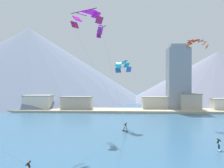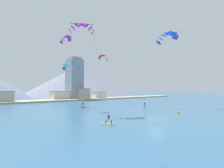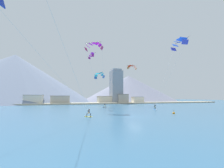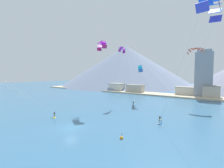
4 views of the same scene
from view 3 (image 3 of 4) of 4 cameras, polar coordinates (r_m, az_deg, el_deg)
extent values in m
plane|color=#336084|center=(30.92, 8.70, -12.14)|extent=(400.00, 400.00, 0.00)
cube|color=#337FDB|center=(48.87, 16.13, -9.32)|extent=(0.73, 1.50, 0.07)
cylinder|color=#14232D|center=(49.21, 15.95, -8.82)|extent=(0.18, 0.27, 0.76)
cylinder|color=#14232D|center=(48.47, 16.30, -8.87)|extent=(0.18, 0.27, 0.76)
cube|color=yellow|center=(48.81, 16.11, -8.35)|extent=(0.36, 0.31, 0.12)
cylinder|color=#14232D|center=(48.76, 16.00, -7.96)|extent=(0.46, 0.31, 0.65)
cylinder|color=#14232D|center=(48.90, 16.05, -7.73)|extent=(0.55, 0.20, 0.42)
cylinder|color=#14232D|center=(48.67, 16.16, -7.74)|extent=(0.55, 0.20, 0.42)
cylinder|color=black|center=(48.85, 16.30, -7.76)|extent=(0.14, 0.52, 0.03)
sphere|color=tan|center=(48.69, 15.83, -7.49)|extent=(0.23, 0.23, 0.23)
cone|color=white|center=(48.06, 16.53, -9.31)|extent=(0.41, 0.37, 0.36)
cube|color=yellow|center=(30.27, -8.88, -12.22)|extent=(1.41, 1.23, 0.07)
cylinder|color=black|center=(30.04, -8.20, -11.58)|extent=(0.25, 0.22, 0.67)
cylinder|color=black|center=(30.41, -9.54, -11.48)|extent=(0.25, 0.22, 0.67)
cube|color=orange|center=(30.18, -8.86, -10.83)|extent=(0.34, 0.36, 0.12)
cylinder|color=black|center=(30.23, -8.78, -10.23)|extent=(0.39, 0.42, 0.57)
cylinder|color=black|center=(30.08, -8.68, -9.95)|extent=(0.36, 0.43, 0.37)
cylinder|color=black|center=(30.18, -9.05, -9.93)|extent=(0.36, 0.43, 0.37)
cylinder|color=black|center=(29.97, -9.03, -10.02)|extent=(0.43, 0.34, 0.03)
sphere|color=brown|center=(30.32, -8.65, -9.55)|extent=(0.21, 0.21, 0.21)
cone|color=white|center=(30.68, -10.34, -11.98)|extent=(0.46, 0.47, 0.36)
cube|color=black|center=(54.82, -2.77, -9.03)|extent=(1.28, 1.38, 0.07)
cylinder|color=#231E28|center=(54.57, -2.41, -8.63)|extent=(0.25, 0.26, 0.73)
cylinder|color=#231E28|center=(55.01, -3.11, -8.60)|extent=(0.25, 0.26, 0.73)
cube|color=yellow|center=(54.77, -2.76, -8.19)|extent=(0.39, 0.38, 0.12)
cylinder|color=#231E28|center=(54.80, -2.72, -7.84)|extent=(0.41, 0.40, 0.62)
cylinder|color=#231E28|center=(54.65, -2.68, -7.66)|extent=(0.45, 0.41, 0.40)
cylinder|color=#231E28|center=(54.78, -2.89, -7.66)|extent=(0.45, 0.41, 0.40)
cylinder|color=black|center=(54.56, -2.89, -7.70)|extent=(0.37, 0.41, 0.03)
sphere|color=brown|center=(54.87, -2.67, -7.42)|extent=(0.22, 0.22, 0.22)
cone|color=white|center=(55.30, -3.52, -8.92)|extent=(0.47, 0.46, 0.36)
cube|color=#3F43C5|center=(57.94, 22.40, 12.15)|extent=(2.02, 0.97, 1.47)
cube|color=blue|center=(57.59, 22.93, 13.41)|extent=(2.09, 1.40, 1.25)
cube|color=blue|center=(56.86, 23.59, 14.42)|extent=(2.14, 1.70, 0.88)
cube|color=blue|center=(55.82, 24.33, 15.09)|extent=(2.15, 1.84, 0.39)
cube|color=blue|center=(54.59, 25.04, 15.30)|extent=(2.11, 1.88, 0.88)
cube|color=blue|center=(53.33, 25.65, 15.00)|extent=(2.04, 1.74, 1.25)
cube|color=#3F43C5|center=(52.18, 26.06, 14.21)|extent=(1.95, 1.43, 1.47)
cylinder|color=black|center=(56.18, 25.09, 14.85)|extent=(0.66, 7.16, 0.10)
cylinder|color=silver|center=(52.59, 19.48, 2.69)|extent=(8.92, 1.87, 18.61)
cylinder|color=silver|center=(49.22, 21.32, 3.26)|extent=(7.25, 5.55, 18.61)
cylinder|color=silver|center=(22.37, -14.36, 4.36)|extent=(6.78, 14.92, 12.47)
cylinder|color=silver|center=(24.14, -20.69, 3.85)|extent=(11.87, 11.32, 12.47)
cube|color=#B71F5D|center=(45.94, -3.88, 13.56)|extent=(1.22, 1.50, 1.07)
cube|color=#E014DD|center=(46.40, -4.62, 14.51)|extent=(1.49, 1.67, 0.88)
cube|color=#E014DD|center=(46.88, -5.68, 15.06)|extent=(1.66, 1.77, 0.55)
cube|color=#E014DD|center=(47.31, -6.91, 15.14)|extent=(1.70, 1.78, 0.15)
cube|color=#E014DD|center=(47.63, -8.11, 14.76)|extent=(1.67, 1.76, 0.55)
cube|color=#E014DD|center=(47.79, -9.13, 13.97)|extent=(1.52, 1.65, 0.88)
cube|color=#B71F5D|center=(47.78, -9.82, 12.88)|extent=(1.26, 1.47, 1.07)
cylinder|color=black|center=(46.76, -7.21, 15.37)|extent=(4.44, 2.83, 0.10)
cylinder|color=silver|center=(49.34, -3.24, 1.72)|extent=(3.57, 10.48, 16.69)
cylinder|color=silver|center=(50.27, -6.19, 1.61)|extent=(8.13, 7.49, 16.69)
cube|color=#3764B2|center=(63.28, -6.27, 2.37)|extent=(1.38, 0.75, 1.18)
cube|color=#1AB1CF|center=(62.87, -6.09, 3.24)|extent=(1.53, 1.13, 1.10)
cube|color=#1AB1CF|center=(62.22, -5.67, 3.90)|extent=(1.60, 1.42, 0.82)
cube|color=#1AB1CF|center=(61.44, -5.06, 4.21)|extent=(1.62, 1.57, 0.40)
cube|color=#1AB1CF|center=(60.68, -4.37, 4.12)|extent=(1.54, 1.60, 0.82)
cube|color=#1AB1CF|center=(60.05, -3.71, 3.62)|extent=(1.38, 1.48, 1.10)
cube|color=#3764B2|center=(59.69, -3.22, 2.79)|extent=(1.17, 1.20, 1.18)
cylinder|color=black|center=(61.82, -4.68, 4.27)|extent=(1.38, 4.70, 0.10)
cube|color=#A56535|center=(71.22, 6.11, 6.11)|extent=(0.82, 1.19, 1.00)
cube|color=red|center=(71.75, 6.44, 6.64)|extent=(1.06, 1.24, 0.86)
cube|color=red|center=(72.34, 6.94, 6.96)|extent=(1.17, 1.27, 0.60)
cube|color=red|center=(72.90, 7.54, 7.01)|extent=(1.15, 1.28, 0.26)
cube|color=red|center=(73.37, 8.15, 6.80)|extent=(1.07, 1.27, 0.60)
cube|color=red|center=(73.67, 8.70, 6.36)|extent=(0.87, 1.24, 0.86)
cube|color=#A56535|center=(73.77, 9.11, 5.75)|extent=(0.57, 1.20, 1.00)
cylinder|color=black|center=(73.30, 7.31, 6.89)|extent=(4.50, 1.39, 0.10)
cube|color=#A01F7E|center=(58.14, -8.61, 9.76)|extent=(0.92, 0.70, 0.93)
cube|color=#AD2DCE|center=(57.99, -8.32, 10.52)|extent=(0.97, 0.94, 0.86)
cube|color=#AD2DCE|center=(57.54, -7.98, 11.14)|extent=(1.01, 1.04, 0.65)
cube|color=#AD2DCE|center=(56.85, -7.68, 11.51)|extent=(1.03, 0.99, 0.32)
cube|color=#AD2DCE|center=(56.05, -7.44, 11.57)|extent=(1.02, 0.88, 0.65)
cube|color=#AD2DCE|center=(55.27, -7.32, 11.29)|extent=(0.99, 0.69, 0.86)
cube|color=#A01F7E|center=(54.64, -7.35, 10.72)|extent=(0.95, 0.44, 0.93)
cylinder|color=black|center=(56.95, -7.29, 11.38)|extent=(1.50, 3.56, 0.10)
sphere|color=orange|center=(38.15, 22.45, -10.22)|extent=(0.56, 0.56, 0.56)
cylinder|color=black|center=(38.11, 22.43, -9.48)|extent=(0.04, 0.04, 0.44)
cube|color=orange|center=(38.15, 22.52, -9.20)|extent=(0.18, 0.01, 0.12)
cube|color=#BCAD8E|center=(86.00, -8.91, -7.31)|extent=(180.00, 10.00, 0.70)
cube|color=silver|center=(98.09, 9.72, -6.09)|extent=(7.02, 4.22, 3.85)
cube|color=#99958B|center=(98.07, 9.70, -4.88)|extent=(7.30, 4.39, 0.30)
cube|color=#B7AD9E|center=(93.09, 4.06, -5.72)|extent=(6.40, 4.25, 5.45)
cube|color=gray|center=(93.10, 4.04, -3.95)|extent=(6.66, 4.42, 0.30)
cube|color=#B7AD9E|center=(85.93, -19.15, -5.88)|extent=(9.67, 4.77, 4.36)
cube|color=gray|center=(85.91, -19.10, -4.32)|extent=(10.06, 4.96, 0.30)
cube|color=silver|center=(87.76, -27.69, -5.43)|extent=(8.84, 5.67, 4.76)
cube|color=#99958B|center=(87.76, -27.62, -3.78)|extent=(9.19, 5.90, 0.30)
cube|color=beige|center=(92.53, -2.42, -6.12)|extent=(9.97, 5.13, 4.21)
cube|color=gray|center=(92.52, -2.42, -4.72)|extent=(10.37, 5.34, 0.30)
cube|color=gray|center=(94.82, 1.58, -1.16)|extent=(7.00, 7.00, 20.52)
cube|color=#979DA8|center=(96.16, 1.56, 5.31)|extent=(5.60, 5.60, 1.20)
cone|color=gray|center=(143.98, 6.39, -1.69)|extent=(88.04, 88.04, 24.40)
cone|color=slate|center=(144.32, -33.22, 1.94)|extent=(124.00, 124.00, 38.61)
camera|label=1|loc=(16.47, 49.77, 16.10)|focal=40.00mm
camera|label=2|loc=(15.40, -70.77, 3.90)|focal=28.00mm
camera|label=4|loc=(38.67, 58.35, 7.38)|focal=24.00mm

